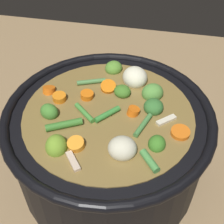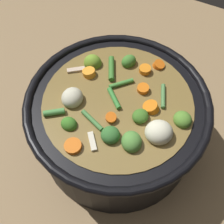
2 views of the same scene
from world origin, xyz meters
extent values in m
plane|color=#8C704C|center=(0.00, 0.00, 0.00)|extent=(1.10, 1.10, 0.00)
cylinder|color=black|center=(0.00, 0.00, 0.07)|extent=(0.32, 0.32, 0.14)
torus|color=black|center=(0.00, 0.00, 0.14)|extent=(0.33, 0.33, 0.02)
cylinder|color=olive|center=(0.00, 0.00, 0.08)|extent=(0.27, 0.27, 0.14)
ellipsoid|color=olive|center=(0.08, -0.06, 0.15)|extent=(0.04, 0.04, 0.03)
ellipsoid|color=#3B7824|center=(0.05, 0.08, 0.15)|extent=(0.03, 0.03, 0.02)
ellipsoid|color=#407426|center=(-0.05, 0.01, 0.15)|extent=(0.03, 0.04, 0.02)
ellipsoid|color=#538E3C|center=(-0.06, 0.06, 0.15)|extent=(0.05, 0.05, 0.03)
ellipsoid|color=#558A2F|center=(-0.11, -0.01, 0.15)|extent=(0.04, 0.04, 0.03)
ellipsoid|color=#346E30|center=(-0.02, 0.07, 0.15)|extent=(0.04, 0.04, 0.02)
ellipsoid|color=#437F2E|center=(0.02, -0.09, 0.15)|extent=(0.03, 0.04, 0.03)
cylinder|color=orange|center=(-0.01, 0.04, 0.15)|extent=(0.03, 0.03, 0.02)
cylinder|color=orange|center=(-0.01, -0.08, 0.15)|extent=(0.03, 0.03, 0.02)
cylinder|color=orange|center=(0.02, 0.11, 0.15)|extent=(0.03, 0.03, 0.01)
cylinder|color=orange|center=(-0.06, -0.01, 0.15)|extent=(0.03, 0.03, 0.02)
cylinder|color=orange|center=(0.08, -0.03, 0.15)|extent=(0.03, 0.03, 0.02)
cylinder|color=orange|center=(-0.03, -0.11, 0.15)|extent=(0.02, 0.02, 0.02)
cylinder|color=orange|center=(-0.03, -0.04, 0.15)|extent=(0.02, 0.02, 0.02)
ellipsoid|color=beige|center=(-0.09, 0.03, 0.15)|extent=(0.06, 0.06, 0.04)
ellipsoid|color=beige|center=(0.07, 0.03, 0.15)|extent=(0.04, 0.04, 0.03)
cylinder|color=#4C8043|center=(-0.07, -0.04, 0.15)|extent=(0.03, 0.05, 0.01)
cylinder|color=#46803F|center=(0.02, 0.06, 0.15)|extent=(0.05, 0.02, 0.01)
cylinder|color=#498D44|center=(0.08, 0.07, 0.15)|extent=(0.03, 0.03, 0.01)
cylinder|color=#39762A|center=(0.04, -0.06, 0.15)|extent=(0.04, 0.05, 0.01)
cylinder|color=#378435|center=(0.01, 0.00, 0.15)|extent=(0.04, 0.04, 0.01)
cylinder|color=#438836|center=(0.01, -0.04, 0.15)|extent=(0.04, 0.04, 0.01)
cube|color=beige|center=(0.00, 0.09, 0.15)|extent=(0.03, 0.03, 0.01)
cube|color=beige|center=(0.10, -0.03, 0.15)|extent=(0.03, 0.03, 0.01)
camera|label=1|loc=(0.33, 0.07, 0.47)|focal=48.07mm
camera|label=2|loc=(-0.12, 0.25, 0.54)|focal=43.87mm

